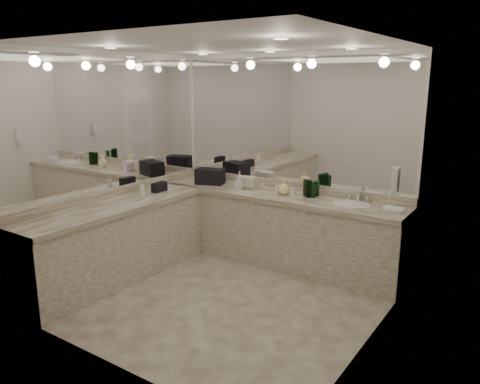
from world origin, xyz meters
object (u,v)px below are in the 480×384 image
Objects in this scene: sink at (351,205)px; black_toiletry_bag at (210,176)px; soap_bottle_b at (238,182)px; wall_phone at (396,180)px; cream_cosmetic_case at (248,183)px; soap_bottle_a at (240,179)px; soap_bottle_c at (284,187)px; hand_towel at (394,210)px.

black_toiletry_bag reaches higher than sink.
sink is 1.50m from soap_bottle_b.
black_toiletry_bag is 2.09× the size of soap_bottle_b.
cream_cosmetic_case is at bearing 164.52° from wall_phone.
soap_bottle_a is at bearing 165.32° from wall_phone.
cream_cosmetic_case is at bearing 9.47° from black_toiletry_bag.
soap_bottle_c is at bearing 161.39° from wall_phone.
hand_towel is (0.48, -0.00, 0.02)m from sink.
wall_phone is (0.61, -0.50, 0.46)m from sink.
black_toiletry_bag is (-1.99, -0.03, 0.11)m from sink.
soap_bottle_b is (-2.11, 0.43, -0.36)m from wall_phone.
soap_bottle_c reaches higher than hand_towel.
black_toiletry_bag is at bearing 174.91° from soap_bottle_b.
cream_cosmetic_case is (0.55, 0.09, -0.04)m from black_toiletry_bag.
soap_bottle_c is at bearing -6.03° from soap_bottle_a.
wall_phone is 1.60m from soap_bottle_c.
wall_phone is 1.21× the size of soap_bottle_a.
sink is at bearing 140.43° from wall_phone.
soap_bottle_b is at bearing -61.55° from soap_bottle_a.
soap_bottle_a is (0.42, 0.10, -0.01)m from black_toiletry_bag.
black_toiletry_bag is 1.12m from soap_bottle_c.
wall_phone reaches higher than black_toiletry_bag.
black_toiletry_bag is at bearing -179.42° from hand_towel.
cream_cosmetic_case is 1.06× the size of hand_towel.
sink is 0.48m from hand_towel.
hand_towel is (1.92, -0.07, -0.05)m from cream_cosmetic_case.
wall_phone reaches higher than soap_bottle_a.
hand_towel is 1.98m from soap_bottle_b.
sink is at bearing 179.86° from hand_towel.
cream_cosmetic_case is 1.17× the size of soap_bottle_a.
cream_cosmetic_case is at bearing 177.36° from sink.
soap_bottle_a is (-2.18, 0.57, -0.35)m from wall_phone.
hand_towel is 1.24× the size of soap_bottle_b.
wall_phone reaches higher than soap_bottle_c.
soap_bottle_b is (0.08, -0.14, -0.01)m from soap_bottle_a.
sink is 2.01× the size of hand_towel.
wall_phone is 1.36× the size of soap_bottle_b.
cream_cosmetic_case is 0.14m from soap_bottle_a.
black_toiletry_bag is at bearing -178.81° from soap_bottle_c.
hand_towel reaches higher than sink.
soap_bottle_a reaches higher than sink.
wall_phone is 1.03× the size of cream_cosmetic_case.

